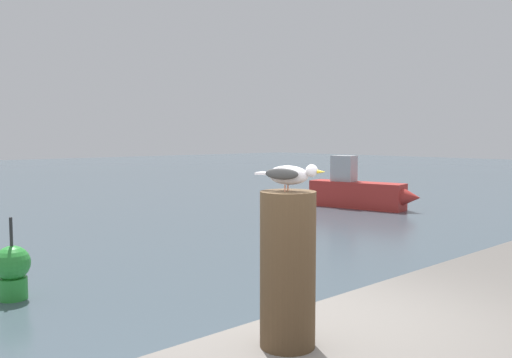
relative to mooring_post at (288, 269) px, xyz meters
name	(u,v)px	position (x,y,z in m)	size (l,w,h in m)	color
mooring_post	(288,269)	(0.00, 0.00, 0.00)	(0.30, 0.30, 0.83)	#4C3823
seagull	(289,174)	(0.00, -0.01, 0.51)	(0.20, 0.39, 0.14)	tan
boat_red	(361,192)	(13.89, 9.80, -1.31)	(1.62, 4.20, 1.90)	#B72D28
channel_buoy	(12,270)	(0.79, 6.89, -1.42)	(0.56, 0.56, 1.33)	green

